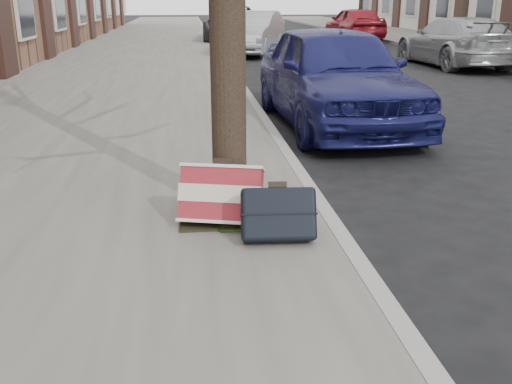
{
  "coord_description": "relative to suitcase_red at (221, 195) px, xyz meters",
  "views": [
    {
      "loc": [
        -2.32,
        -3.1,
        1.75
      ],
      "look_at": [
        -1.86,
        0.8,
        0.41
      ],
      "focal_mm": 40.0,
      "sensor_mm": 36.0,
      "label": 1
    }
  ],
  "objects": [
    {
      "name": "near_sidewalk",
      "position": [
        -1.6,
        14.09,
        -0.29
      ],
      "size": [
        5.0,
        70.0,
        0.12
      ],
      "primitive_type": "cube",
      "color": "gray",
      "rests_on": "ground"
    },
    {
      "name": "far_sidewalk",
      "position": [
        9.9,
        14.09,
        -0.29
      ],
      "size": [
        4.0,
        70.0,
        0.12
      ],
      "primitive_type": "cube",
      "color": "slate",
      "rests_on": "ground"
    },
    {
      "name": "dirt_patch",
      "position": [
        0.1,
        0.29,
        -0.23
      ],
      "size": [
        0.85,
        0.85,
        0.02
      ],
      "primitive_type": "cube",
      "color": "black",
      "rests_on": "near_sidewalk"
    },
    {
      "name": "suitcase_red",
      "position": [
        0.0,
        0.0,
        0.0
      ],
      "size": [
        0.67,
        0.47,
        0.47
      ],
      "primitive_type": "cube",
      "rotation": [
        -0.42,
        0.0,
        -0.26
      ],
      "color": "maroon",
      "rests_on": "near_sidewalk"
    },
    {
      "name": "suitcase_navy",
      "position": [
        0.38,
        -0.35,
        -0.03
      ],
      "size": [
        0.54,
        0.34,
        0.41
      ],
      "primitive_type": "cube",
      "rotation": [
        -0.42,
        0.0,
        -0.06
      ],
      "color": "black",
      "rests_on": "near_sidewalk"
    },
    {
      "name": "car_near_front",
      "position": [
        1.85,
        3.93,
        0.36
      ],
      "size": [
        1.85,
        4.25,
        1.43
      ],
      "primitive_type": "imported",
      "rotation": [
        0.0,
        0.0,
        0.04
      ],
      "color": "navy",
      "rests_on": "ground"
    },
    {
      "name": "car_near_mid",
      "position": [
        1.9,
        14.74,
        0.32
      ],
      "size": [
        2.69,
        4.35,
        1.35
      ],
      "primitive_type": "imported",
      "rotation": [
        0.0,
        0.0,
        -0.33
      ],
      "color": "#B2B4BB",
      "rests_on": "ground"
    },
    {
      "name": "car_near_back",
      "position": [
        1.77,
        20.22,
        0.36
      ],
      "size": [
        2.81,
        5.35,
        1.44
      ],
      "primitive_type": "imported",
      "rotation": [
        0.0,
        0.0,
        -0.08
      ],
      "color": "#333337",
      "rests_on": "ground"
    },
    {
      "name": "car_far_front",
      "position": [
        6.87,
        10.81,
        0.29
      ],
      "size": [
        1.93,
        4.46,
        1.28
      ],
      "primitive_type": "imported",
      "rotation": [
        0.0,
        0.0,
        3.17
      ],
      "color": "#929599",
      "rests_on": "ground"
    },
    {
      "name": "car_far_back",
      "position": [
        6.86,
        20.35,
        0.35
      ],
      "size": [
        1.85,
        4.19,
        1.4
      ],
      "primitive_type": "imported",
      "rotation": [
        0.0,
        0.0,
        3.19
      ],
      "color": "maroon",
      "rests_on": "ground"
    }
  ]
}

